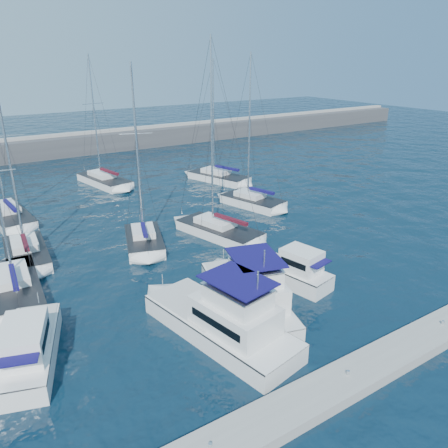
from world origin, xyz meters
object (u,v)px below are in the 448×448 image
sailboat_mid_b (26,253)px  sailboat_back_a (9,215)px  motor_yacht_stbd_inner (249,296)px  sailboat_mid_a (15,287)px  sailboat_back_b (104,180)px  sailboat_back_c (219,177)px  sailboat_mid_d (219,230)px  sailboat_mid_c (144,240)px  motor_yacht_stbd_outer (295,272)px  motor_yacht_port_outer (29,349)px  sailboat_mid_e (253,201)px  motor_yacht_port_inner (225,322)px

sailboat_mid_b → sailboat_back_a: bearing=93.3°
motor_yacht_stbd_inner → sailboat_mid_a: size_ratio=0.75×
sailboat_back_b → sailboat_back_c: sailboat_back_b is taller
sailboat_mid_d → sailboat_back_c: bearing=43.1°
motor_yacht_stbd_inner → sailboat_mid_b: size_ratio=0.65×
sailboat_mid_c → sailboat_back_c: bearing=58.6°
motor_yacht_stbd_outer → sailboat_mid_b: size_ratio=0.38×
sailboat_mid_b → motor_yacht_stbd_inner: bearing=-52.0°
motor_yacht_port_outer → motor_yacht_stbd_outer: 17.70m
sailboat_mid_b → sailboat_mid_e: (23.21, 0.92, 0.01)m
motor_yacht_stbd_inner → sailboat_back_a: bearing=127.4°
motor_yacht_stbd_inner → sailboat_back_a: 28.36m
motor_yacht_port_outer → sailboat_back_a: bearing=102.3°
sailboat_mid_e → sailboat_mid_d: bearing=-161.6°
sailboat_back_a → motor_yacht_stbd_outer: bearing=-64.2°
motor_yacht_stbd_outer → sailboat_mid_c: 13.67m
sailboat_mid_d → sailboat_mid_c: bearing=152.1°
motor_yacht_stbd_outer → sailboat_mid_d: (0.15, 10.49, -0.39)m
sailboat_mid_d → sailboat_back_a: size_ratio=1.08×
sailboat_mid_a → sailboat_back_b: size_ratio=0.85×
motor_yacht_port_inner → motor_yacht_stbd_inner: size_ratio=1.04×
sailboat_mid_a → motor_yacht_stbd_outer: bearing=-24.8°
sailboat_back_a → sailboat_back_c: 25.25m
motor_yacht_port_inner → sailboat_back_b: size_ratio=0.67×
sailboat_mid_d → sailboat_back_b: bearing=83.5°
motor_yacht_stbd_outer → sailboat_mid_a: 19.52m
sailboat_back_a → sailboat_back_c: sailboat_back_a is taller
sailboat_mid_d → sailboat_back_c: size_ratio=1.12×
sailboat_mid_d → sailboat_back_c: sailboat_mid_d is taller
motor_yacht_stbd_inner → sailboat_back_c: bearing=77.4°
sailboat_mid_e → sailboat_mid_a: bearing=178.4°
motor_yacht_stbd_outer → sailboat_mid_b: bearing=124.4°
sailboat_mid_d → sailboat_back_b: 22.37m
sailboat_mid_d → sailboat_mid_e: 9.14m
sailboat_mid_c → sailboat_mid_d: bearing=5.0°
sailboat_mid_e → sailboat_back_a: (-23.02, 9.57, -0.03)m
sailboat_mid_e → sailboat_back_a: 24.93m
motor_yacht_port_inner → sailboat_mid_b: (-7.70, 17.54, -0.59)m
sailboat_back_a → sailboat_back_b: 14.26m
motor_yacht_stbd_outer → sailboat_mid_e: 17.44m
sailboat_mid_b → sailboat_mid_e: sailboat_mid_e is taller
sailboat_back_a → sailboat_mid_e: bearing=-28.0°
motor_yacht_stbd_outer → sailboat_mid_d: size_ratio=0.34×
motor_yacht_port_outer → sailboat_mid_c: (11.18, 11.11, -0.39)m
sailboat_mid_d → motor_yacht_stbd_outer: bearing=-105.8°
sailboat_mid_b → sailboat_back_b: 21.76m
motor_yacht_port_outer → sailboat_mid_d: (17.84, 9.59, -0.39)m
motor_yacht_stbd_outer → sailboat_back_c: (9.92, 26.13, -0.41)m
motor_yacht_stbd_inner → motor_yacht_stbd_outer: size_ratio=1.71×
sailboat_mid_a → sailboat_mid_b: sailboat_mid_b is taller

